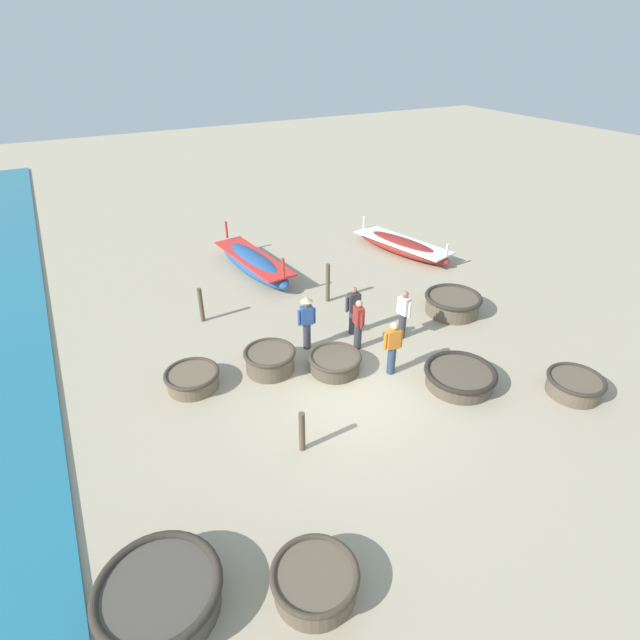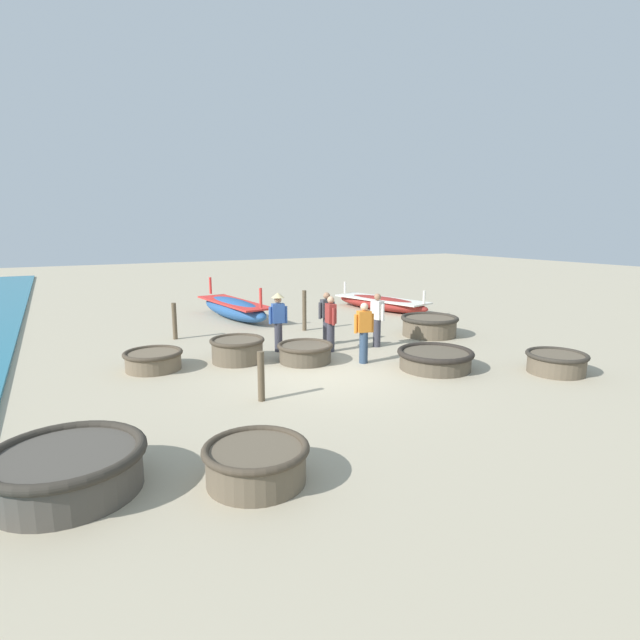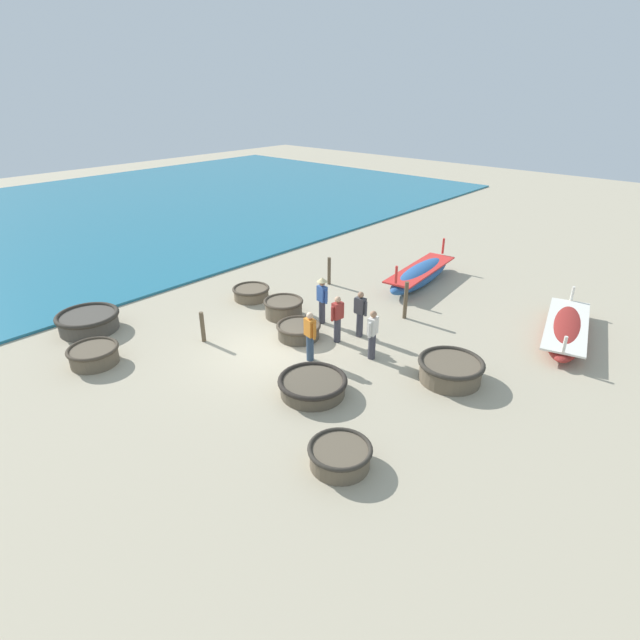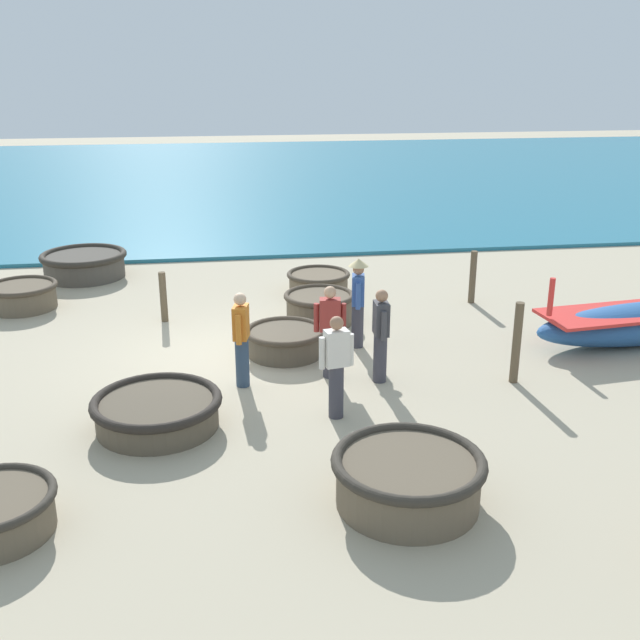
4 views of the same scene
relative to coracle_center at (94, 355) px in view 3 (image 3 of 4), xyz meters
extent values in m
plane|color=tan|center=(3.33, 4.09, -0.29)|extent=(80.00, 80.00, 0.00)
cube|color=teal|center=(-17.38, 8.09, -0.24)|extent=(28.00, 52.00, 0.10)
cylinder|color=brown|center=(0.00, 0.00, -0.05)|extent=(1.37, 1.37, 0.49)
torus|color=#42382B|center=(0.00, 0.00, 0.19)|extent=(1.48, 1.48, 0.11)
cylinder|color=brown|center=(1.82, 6.08, -0.01)|extent=(1.31, 1.31, 0.57)
torus|color=#42382B|center=(1.82, 6.08, 0.28)|extent=(1.42, 1.42, 0.10)
cylinder|color=brown|center=(5.91, 3.15, -0.09)|extent=(1.73, 1.73, 0.41)
torus|color=#28231E|center=(5.91, 3.15, 0.11)|extent=(1.87, 1.87, 0.14)
cylinder|color=brown|center=(3.36, 5.24, -0.08)|extent=(1.35, 1.35, 0.43)
torus|color=#42382B|center=(3.36, 5.24, 0.14)|extent=(1.45, 1.45, 0.11)
cylinder|color=brown|center=(8.23, 1.49, -0.07)|extent=(1.32, 1.32, 0.45)
torus|color=#332D26|center=(8.23, 1.49, 0.15)|extent=(1.42, 1.42, 0.11)
cylinder|color=brown|center=(8.32, 6.20, -0.01)|extent=(1.70, 1.70, 0.56)
torus|color=#332D26|center=(8.32, 6.20, 0.27)|extent=(1.84, 1.84, 0.14)
cylinder|color=brown|center=(-0.25, 6.35, -0.08)|extent=(1.32, 1.32, 0.42)
torus|color=#42382B|center=(-0.25, 6.35, 0.12)|extent=(1.43, 1.43, 0.11)
cylinder|color=#4C473F|center=(-2.29, 0.93, -0.02)|extent=(1.89, 1.89, 0.54)
torus|color=#332D26|center=(-2.29, 0.93, 0.25)|extent=(2.04, 2.04, 0.15)
ellipsoid|color=#285693|center=(3.74, 12.08, 0.09)|extent=(1.64, 4.91, 0.76)
cube|color=red|center=(3.74, 12.08, 0.33)|extent=(1.64, 4.54, 0.06)
cylinder|color=red|center=(3.49, 14.29, 0.76)|extent=(0.10, 0.10, 0.69)
cylinder|color=red|center=(3.98, 9.88, 0.76)|extent=(0.10, 0.10, 0.69)
ellipsoid|color=maroon|center=(9.86, 11.06, -0.01)|extent=(2.33, 4.83, 0.56)
cube|color=silver|center=(9.86, 11.06, 0.17)|extent=(2.28, 4.48, 0.06)
cylinder|color=silver|center=(9.32, 13.14, 0.47)|extent=(0.10, 0.10, 0.51)
cylinder|color=silver|center=(10.40, 8.98, 0.47)|extent=(0.10, 0.10, 0.51)
cylinder|color=#383842|center=(4.48, 5.87, 0.12)|extent=(0.22, 0.22, 0.82)
cube|color=maroon|center=(4.48, 5.87, 0.80)|extent=(0.27, 0.37, 0.54)
sphere|color=tan|center=(4.48, 5.87, 1.18)|extent=(0.20, 0.20, 0.20)
cylinder|color=maroon|center=(4.51, 6.09, 0.75)|extent=(0.09, 0.09, 0.48)
cylinder|color=maroon|center=(4.45, 5.65, 0.75)|extent=(0.09, 0.09, 0.48)
cylinder|color=#383842|center=(3.20, 6.58, 0.12)|extent=(0.22, 0.22, 0.82)
cube|color=#33569E|center=(3.20, 6.58, 0.80)|extent=(0.37, 0.28, 0.54)
sphere|color=#A37556|center=(3.20, 6.58, 1.18)|extent=(0.20, 0.20, 0.20)
cylinder|color=#33569E|center=(2.98, 6.62, 0.75)|extent=(0.09, 0.09, 0.48)
cylinder|color=#33569E|center=(3.41, 6.54, 0.75)|extent=(0.09, 0.09, 0.48)
cone|color=#D1BC84|center=(3.20, 6.58, 1.31)|extent=(0.36, 0.36, 0.14)
cylinder|color=#383842|center=(5.95, 5.73, 0.12)|extent=(0.22, 0.22, 0.82)
cube|color=silver|center=(5.95, 5.73, 0.80)|extent=(0.28, 0.38, 0.54)
sphere|color=#A37556|center=(5.95, 5.73, 1.18)|extent=(0.20, 0.20, 0.20)
cylinder|color=silver|center=(5.91, 5.95, 0.75)|extent=(0.09, 0.09, 0.48)
cylinder|color=silver|center=(5.99, 5.52, 0.75)|extent=(0.09, 0.09, 0.48)
cylinder|color=#383842|center=(4.78, 6.65, 0.12)|extent=(0.22, 0.22, 0.82)
cube|color=#3D3D42|center=(4.78, 6.65, 0.80)|extent=(0.34, 0.23, 0.54)
sphere|color=#A37556|center=(4.78, 6.65, 1.18)|extent=(0.20, 0.20, 0.20)
cylinder|color=#3D3D42|center=(4.56, 6.65, 0.75)|extent=(0.09, 0.09, 0.48)
cylinder|color=#3D3D42|center=(5.00, 6.65, 0.75)|extent=(0.09, 0.09, 0.48)
cylinder|color=#2D425B|center=(4.64, 4.42, 0.12)|extent=(0.22, 0.22, 0.82)
cube|color=orange|center=(4.64, 4.42, 0.80)|extent=(0.38, 0.29, 0.54)
sphere|color=#DBB28E|center=(4.64, 4.42, 1.18)|extent=(0.20, 0.20, 0.20)
cylinder|color=orange|center=(4.42, 4.47, 0.75)|extent=(0.09, 0.09, 0.48)
cylinder|color=orange|center=(4.85, 4.37, 0.75)|extent=(0.09, 0.09, 0.48)
cylinder|color=brown|center=(1.27, 3.01, 0.22)|extent=(0.14, 0.14, 1.02)
cylinder|color=brown|center=(5.12, 8.82, 0.39)|extent=(0.14, 0.14, 1.37)
cylinder|color=brown|center=(0.97, 9.53, 0.28)|extent=(0.14, 0.14, 1.15)
camera|label=1|loc=(-2.21, -4.31, 7.81)|focal=28.00mm
camera|label=2|loc=(-2.23, -6.01, 3.17)|focal=28.00mm
camera|label=3|loc=(13.56, -5.11, 7.28)|focal=28.00mm
camera|label=4|loc=(15.79, 4.08, 4.73)|focal=42.00mm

